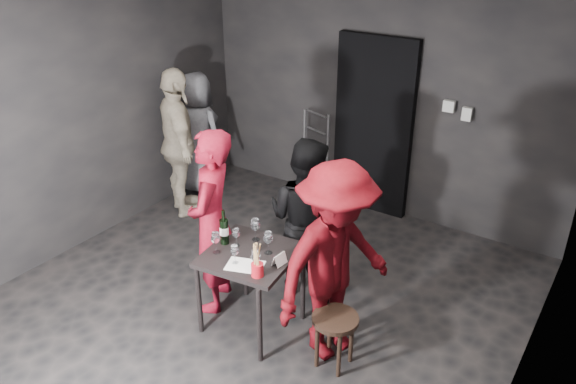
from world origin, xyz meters
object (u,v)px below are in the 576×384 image
Objects in this scene: woman_black at (305,215)px; bystander_grey at (197,131)px; hand_truck at (314,182)px; bystander_cream at (178,131)px; wine_bottle at (224,231)px; tasting_table at (251,263)px; breadstick_cup at (257,261)px; server_red at (211,210)px; man_maroon at (336,251)px; stool at (335,326)px.

bystander_grey is at bearing -27.09° from woman_black.
hand_truck is at bearing -63.03° from woman_black.
bystander_cream is 2.09m from wine_bottle.
hand_truck is at bearing 103.58° from wine_bottle.
bystander_grey is 2.63m from wine_bottle.
woman_black is 2.13m from bystander_cream.
woman_black is (0.09, 0.71, 0.15)m from tasting_table.
breadstick_cup is at bearing 97.46° from woman_black.
hand_truck is 1.84m from bystander_cream.
bystander_cream is at bearing 146.64° from breadstick_cup.
server_red is at bearing 177.14° from bystander_cream.
man_maroon is (0.73, 0.13, 0.31)m from tasting_table.
breadstick_cup is at bearing -178.63° from bystander_cream.
stool is 1.54× the size of breadstick_cup.
wine_bottle reaches higher than tasting_table.
woman_black reaches higher than hand_truck.
man_maroon is at bearing 35.85° from breadstick_cup.
woman_black is at bearing 113.21° from server_red.
tasting_table is (0.87, -2.45, 0.44)m from hand_truck.
man_maroon is 3.38m from bystander_grey.
server_red is 1.21m from man_maroon.
man_maroon reaches higher than stool.
woman_black is 5.09× the size of wine_bottle.
bystander_grey is at bearing -159.84° from server_red.
server_red is 0.93× the size of bystander_cream.
bystander_cream is (-1.10, -1.22, 0.83)m from hand_truck.
wine_bottle is (-0.36, -0.71, 0.07)m from woman_black.
wine_bottle is 0.57m from breadstick_cup.
wine_bottle is at bearing 179.56° from tasting_table.
bystander_cream is 6.60× the size of wine_bottle.
server_red is at bearing 46.42° from woman_black.
bystander_cream is at bearing 86.16° from man_maroon.
tasting_table is at bearing -0.44° from wine_bottle.
stool is 1.13m from woman_black.
hand_truck is 2.52m from server_red.
breadstick_cup reaches higher than stool.
bystander_grey is at bearing -135.07° from hand_truck.
server_red reaches higher than breadstick_cup.
tasting_table is 2.85m from bystander_grey.
woman_black is 5.28× the size of breadstick_cup.
hand_truck is 2.06m from woman_black.
stool is (0.83, -0.02, -0.27)m from tasting_table.
man_maroon is (1.21, 0.04, -0.01)m from server_red.
bystander_cream is 2.65m from breadstick_cup.
breadstick_cup is (-0.59, -0.21, 0.51)m from stool.
tasting_table is at bearing 139.17° from bystander_grey.
stool is 3.14m from bystander_cream.
server_red is (-1.31, 0.10, 0.59)m from stool.
breadstick_cup is (0.24, -0.23, 0.24)m from tasting_table.
man_maroon is at bearing -36.45° from hand_truck.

